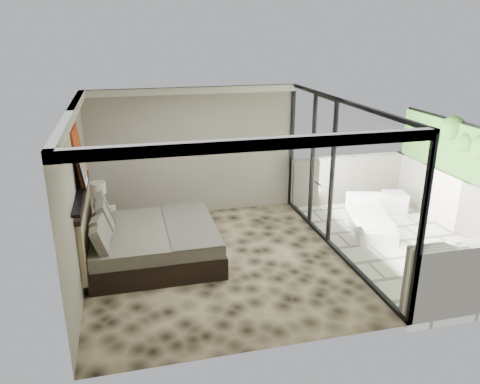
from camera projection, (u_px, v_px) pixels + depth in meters
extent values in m
plane|color=black|center=(218.00, 262.00, 8.35)|extent=(5.00, 5.00, 0.00)
cube|color=silver|center=(215.00, 106.00, 7.42)|extent=(4.50, 5.00, 0.02)
cube|color=gray|center=(194.00, 152.00, 10.16)|extent=(4.50, 0.02, 2.80)
cube|color=gray|center=(77.00, 199.00, 7.37)|extent=(0.02, 5.00, 2.80)
cube|color=white|center=(339.00, 178.00, 8.40)|extent=(0.08, 5.00, 2.80)
cube|color=beige|center=(404.00, 243.00, 9.23)|extent=(3.00, 5.00, 0.12)
cube|color=#C0B79C|center=(467.00, 208.00, 9.34)|extent=(0.30, 5.00, 1.10)
cube|color=black|center=(81.00, 191.00, 7.44)|extent=(0.12, 2.20, 0.05)
cube|color=black|center=(155.00, 249.00, 8.41)|extent=(2.22, 2.11, 0.38)
cube|color=#5D574D|center=(154.00, 234.00, 8.31)|extent=(2.16, 2.05, 0.23)
cube|color=#4B4941|center=(190.00, 224.00, 8.41)|extent=(0.84, 2.09, 0.03)
cube|color=#92805D|center=(86.00, 228.00, 7.97)|extent=(0.08, 2.21, 1.06)
cube|color=black|center=(103.00, 222.00, 9.41)|extent=(0.66, 0.66, 0.51)
cone|color=black|center=(99.00, 207.00, 9.28)|extent=(0.19, 0.19, 0.17)
cone|color=black|center=(99.00, 199.00, 9.22)|extent=(0.19, 0.19, 0.17)
cylinder|color=beige|center=(97.00, 188.00, 9.14)|extent=(0.32, 0.32, 0.22)
cube|color=#B23A0F|center=(79.00, 155.00, 7.72)|extent=(0.13, 0.90, 0.90)
cube|color=black|center=(82.00, 169.00, 7.47)|extent=(0.11, 0.50, 0.60)
cube|color=silver|center=(395.00, 202.00, 10.55)|extent=(0.55, 0.55, 0.46)
cube|color=silver|center=(370.00, 224.00, 9.63)|extent=(1.11, 1.63, 0.26)
cube|color=beige|center=(371.00, 217.00, 9.57)|extent=(1.05, 1.53, 0.07)
cube|color=silver|center=(363.00, 199.00, 10.19)|extent=(0.75, 0.30, 0.33)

